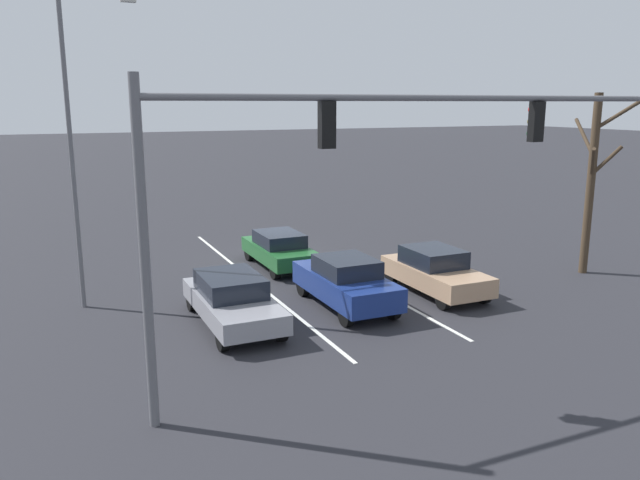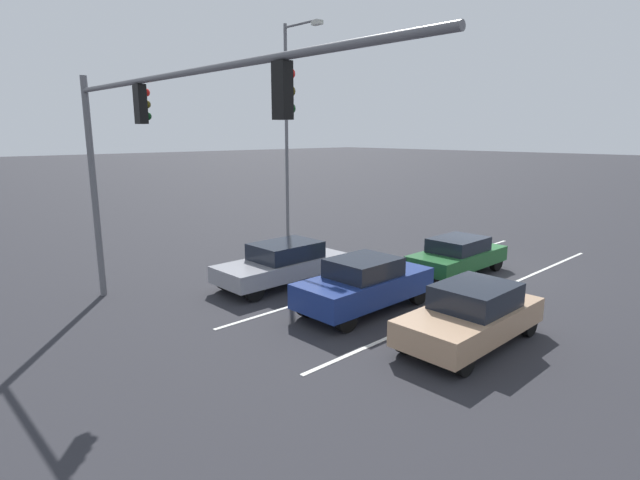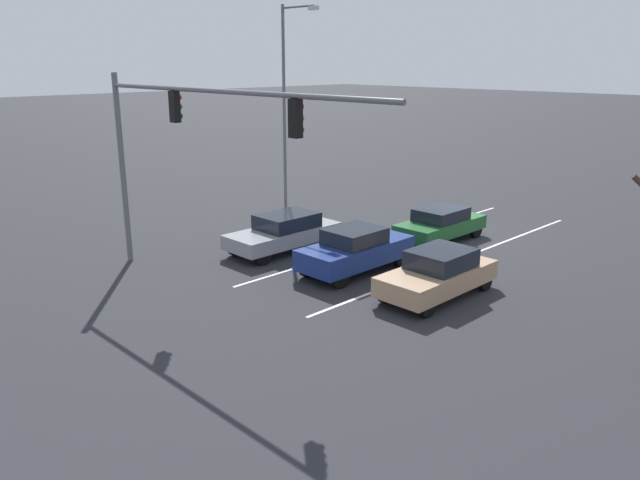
% 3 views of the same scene
% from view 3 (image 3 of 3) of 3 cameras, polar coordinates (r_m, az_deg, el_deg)
% --- Properties ---
extents(ground_plane, '(240.00, 240.00, 0.00)m').
position_cam_3_polar(ground_plane, '(26.82, 12.29, 0.20)').
color(ground_plane, '#28282D').
extents(lane_stripe_left_divider, '(0.12, 16.27, 0.01)m').
position_cam_3_polar(lane_stripe_left_divider, '(24.18, 12.95, -1.58)').
color(lane_stripe_left_divider, silver).
rests_on(lane_stripe_left_divider, ground_plane).
extents(lane_stripe_center_divider, '(0.12, 16.27, 0.01)m').
position_cam_3_polar(lane_stripe_center_divider, '(26.14, 6.48, 0.07)').
color(lane_stripe_center_divider, silver).
rests_on(lane_stripe_center_divider, ground_plane).
extents(car_gray_rightlane_front, '(1.86, 4.67, 1.45)m').
position_cam_3_polar(car_gray_rightlane_front, '(24.34, -3.26, 0.77)').
color(car_gray_rightlane_front, gray).
rests_on(car_gray_rightlane_front, ground_plane).
extents(car_navy_midlane_front, '(1.80, 4.38, 1.59)m').
position_cam_3_polar(car_navy_midlane_front, '(21.85, 3.26, -0.88)').
color(car_navy_midlane_front, navy).
rests_on(car_navy_midlane_front, ground_plane).
extents(car_tan_leftlane_front, '(1.81, 4.24, 1.50)m').
position_cam_3_polar(car_tan_leftlane_front, '(19.95, 10.74, -3.01)').
color(car_tan_leftlane_front, tan).
rests_on(car_tan_leftlane_front, ground_plane).
extents(car_darkgreen_midlane_second, '(1.75, 4.21, 1.38)m').
position_cam_3_polar(car_darkgreen_midlane_second, '(26.06, 10.96, 1.48)').
color(car_darkgreen_midlane_second, '#1E5928').
rests_on(car_darkgreen_midlane_second, ground_plane).
extents(traffic_signal_gantry, '(12.71, 0.37, 6.79)m').
position_cam_3_polar(traffic_signal_gantry, '(19.95, -12.74, 9.63)').
color(traffic_signal_gantry, slate).
rests_on(traffic_signal_gantry, ground_plane).
extents(street_lamp_right_shoulder, '(2.21, 0.24, 9.49)m').
position_cam_3_polar(street_lamp_right_shoulder, '(28.48, -3.01, 12.56)').
color(street_lamp_right_shoulder, slate).
rests_on(street_lamp_right_shoulder, ground_plane).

